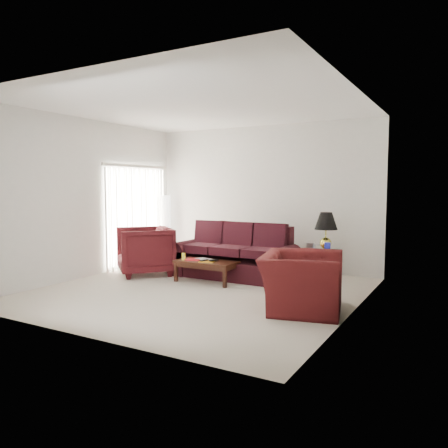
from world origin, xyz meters
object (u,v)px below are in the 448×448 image
Objects in this scene: floor_lamp at (166,228)px; armchair_right at (301,282)px; sofa at (233,252)px; end_table at (321,265)px; armchair_left at (145,251)px; coffee_table at (206,271)px.

armchair_right is at bearing -30.07° from floor_lamp.
sofa is 1.55× the size of floor_lamp.
end_table is 3.83m from floor_lamp.
armchair_left is at bearing -159.91° from sofa.
floor_lamp is 1.49× the size of armchair_left.
floor_lamp is (-3.79, 0.24, 0.50)m from end_table.
sofa is 1.76m from armchair_left.
sofa is 2.15× the size of coffee_table.
floor_lamp is at bearing 176.36° from end_table.
armchair_left is (-3.14, -1.30, 0.20)m from end_table.
floor_lamp is 1.70m from armchair_left.
end_table is 2.16m from coffee_table.
armchair_right is at bearing -80.13° from end_table.
floor_lamp is at bearing 154.35° from armchair_left.
armchair_right is at bearing -37.94° from sofa.
end_table is at bearing 25.55° from sofa.
armchair_left reaches higher than end_table.
sofa reaches higher than coffee_table.
end_table is (1.49, 0.70, -0.22)m from sofa.
sofa is 2.31× the size of armchair_left.
floor_lamp is 1.39× the size of coffee_table.
armchair_left is 0.85× the size of armchair_right.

